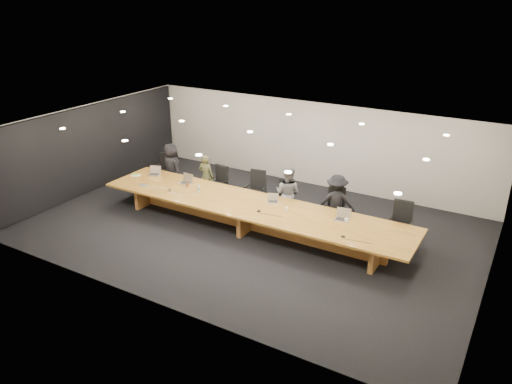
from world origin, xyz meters
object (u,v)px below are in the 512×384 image
Objects in this scene: chair_left at (218,183)px; av_box at (143,185)px; person_a at (172,167)px; person_b at (206,176)px; laptop_b at (185,179)px; laptop_e at (342,215)px; mic_left at (170,190)px; laptop_d at (273,198)px; laptop_a at (154,171)px; chair_far_left at (165,170)px; chair_far_right at (400,224)px; amber_mug at (188,185)px; mic_right at (343,236)px; mic_center at (259,211)px; water_bottle at (199,189)px; conference_table at (250,212)px; person_c at (288,193)px; chair_right at (335,208)px; chair_mid_right at (284,198)px; person_d at (336,202)px; chair_mid_left at (255,190)px; paper_cup_far at (346,220)px.

av_box is at bearing -126.32° from chair_left.
chair_left is 0.68× the size of person_a.
person_b is 3.75× the size of laptop_b.
laptop_e is 5.09m from mic_left.
laptop_d is 0.81× the size of laptop_e.
person_a is 6.22m from laptop_e.
chair_left is 3.05× the size of laptop_a.
chair_far_left is at bearing -7.21° from person_a.
chair_far_right reaches higher than amber_mug.
laptop_d reaches higher than mic_right.
mic_center is (-3.33, -1.44, 0.17)m from chair_far_right.
person_b is 6.64× the size of water_bottle.
person_a reaches higher than laptop_d.
chair_far_right is 3.39m from laptop_d.
av_box is (-1.06, -1.72, 0.07)m from person_b.
water_bottle is 1.71× the size of mic_center.
av_box is (-1.16, -0.64, -0.03)m from amber_mug.
chair_left is 0.92× the size of chair_far_right.
chair_far_left reaches higher than laptop_a.
mic_right is (2.44, -0.25, -0.00)m from mic_center.
mic_right is (6.52, -1.68, -0.04)m from person_a.
av_box is at bearing -89.03° from laptop_a.
chair_left is (-1.98, 1.32, 0.02)m from conference_table.
person_c reaches higher than mic_left.
person_b reaches higher than chair_right.
chair_far_left is 1.95m from laptop_b.
laptop_b is 3.55× the size of mic_left.
laptop_d is 1.34× the size of av_box.
mic_left is at bearing 143.52° from person_a.
chair_far_left is at bearing 91.64° from laptop_a.
laptop_b is at bearing 158.97° from laptop_d.
chair_mid_right is 2.76m from person_b.
water_bottle is at bearing 111.74° from person_b.
laptop_d reaches higher than mic_center.
person_d is 15.07× the size of mic_left.
chair_mid_left is 0.76× the size of person_c.
chair_mid_right is 3.08m from mic_right.
mic_left is 0.93× the size of mic_right.
person_d is (0.06, -0.08, 0.22)m from chair_right.
av_box is (-0.96, -0.78, -0.13)m from laptop_b.
laptop_e reaches higher than av_box.
chair_far_right is 6.11m from amber_mug.
conference_table is 24.22× the size of laptop_b.
av_box is 6.30m from mic_right.
laptop_b is (-2.48, 0.33, 0.38)m from conference_table.
chair_far_right reaches higher than mic_left.
person_a is 1.62m from av_box.
paper_cup_far is 0.82× the size of mic_center.
laptop_b is 2.97m from mic_center.
person_d is at bearing 176.15° from chair_far_right.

